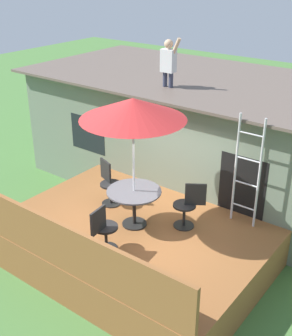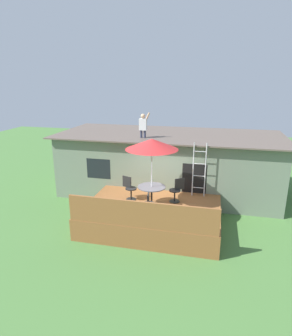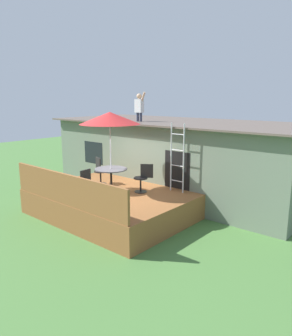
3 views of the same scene
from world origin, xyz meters
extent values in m
plane|color=#477538|center=(0.00, 0.00, 0.00)|extent=(40.00, 40.00, 0.00)
cube|color=slate|center=(0.00, 3.60, 1.41)|extent=(10.00, 4.00, 2.81)
cube|color=#66564C|center=(0.00, 3.60, 2.84)|extent=(10.50, 4.50, 0.06)
cube|color=black|center=(-2.81, 1.61, 1.55)|extent=(1.10, 0.03, 0.90)
cube|color=black|center=(1.40, 1.61, 1.05)|extent=(1.00, 0.03, 2.00)
cube|color=brown|center=(0.00, 0.00, 0.40)|extent=(4.99, 3.74, 0.80)
cube|color=brown|center=(0.00, -1.82, 1.25)|extent=(4.89, 0.08, 0.90)
cylinder|color=black|center=(-0.05, -0.03, 0.82)|extent=(0.48, 0.48, 0.03)
cylinder|color=black|center=(-0.05, -0.03, 1.17)|extent=(0.07, 0.07, 0.71)
cylinder|color=#4C4C51|center=(-0.05, -0.03, 1.53)|extent=(1.04, 1.04, 0.03)
cylinder|color=silver|center=(-0.05, -0.03, 2.00)|extent=(0.04, 0.04, 2.40)
cone|color=red|center=(-0.05, -0.03, 3.15)|extent=(1.90, 1.90, 0.38)
cylinder|color=silver|center=(1.35, 1.31, 1.90)|extent=(0.04, 0.04, 2.20)
cylinder|color=silver|center=(1.83, 1.31, 1.90)|extent=(0.04, 0.04, 2.20)
cylinder|color=silver|center=(1.59, 1.31, 1.15)|extent=(0.48, 0.03, 0.03)
cylinder|color=silver|center=(1.59, 1.31, 1.65)|extent=(0.48, 0.03, 0.03)
cylinder|color=silver|center=(1.59, 1.31, 2.15)|extent=(0.48, 0.03, 0.03)
cylinder|color=silver|center=(1.59, 1.31, 2.65)|extent=(0.48, 0.03, 0.03)
cylinder|color=#33384C|center=(-1.05, 2.38, 3.04)|extent=(0.10, 0.10, 0.34)
cylinder|color=#33384C|center=(-0.89, 2.38, 3.04)|extent=(0.10, 0.10, 0.34)
cube|color=silver|center=(-0.97, 2.38, 3.46)|extent=(0.32, 0.20, 0.50)
sphere|color=tan|center=(-0.97, 2.38, 3.82)|extent=(0.20, 0.20, 0.20)
cylinder|color=tan|center=(-0.79, 2.38, 3.76)|extent=(0.26, 0.08, 0.44)
cylinder|color=black|center=(-0.94, 0.31, 0.81)|extent=(0.40, 0.40, 0.02)
cylinder|color=black|center=(-0.94, 0.31, 1.03)|extent=(0.06, 0.06, 0.44)
cylinder|color=black|center=(-0.94, 0.31, 1.26)|extent=(0.44, 0.44, 0.04)
cube|color=black|center=(-1.13, 0.38, 1.50)|extent=(0.39, 0.18, 0.44)
cylinder|color=black|center=(0.75, 0.51, 0.81)|extent=(0.40, 0.40, 0.02)
cylinder|color=black|center=(0.75, 0.51, 1.03)|extent=(0.06, 0.06, 0.44)
cylinder|color=black|center=(0.75, 0.51, 1.26)|extent=(0.44, 0.44, 0.04)
cube|color=black|center=(0.92, 0.62, 1.50)|extent=(0.35, 0.26, 0.44)
cylinder|color=black|center=(0.06, -0.96, 0.81)|extent=(0.40, 0.40, 0.02)
cylinder|color=black|center=(0.06, -0.96, 1.03)|extent=(0.06, 0.06, 0.44)
cylinder|color=black|center=(0.06, -0.96, 1.26)|extent=(0.44, 0.44, 0.04)
cube|color=black|center=(0.09, -1.16, 1.50)|extent=(0.09, 0.40, 0.44)
camera|label=1|loc=(4.60, -5.78, 5.51)|focal=47.63mm
camera|label=2|loc=(2.13, -10.03, 5.38)|focal=31.54mm
camera|label=3|loc=(7.40, -6.99, 3.76)|focal=34.67mm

